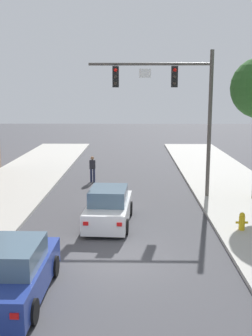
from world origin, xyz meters
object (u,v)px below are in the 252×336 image
car_lead_white (109,207)px  car_following_blue (14,273)px  traffic_signal_mast (176,97)px  fire_hydrant (242,221)px  pedestrian_crossing_road (92,168)px

car_lead_white → car_following_blue: 6.75m
traffic_signal_mast → car_lead_white: bearing=-126.5°
fire_hydrant → car_lead_white: bearing=168.3°
car_lead_white → pedestrian_crossing_road: size_ratio=2.64×
pedestrian_crossing_road → fire_hydrant: (6.88, -9.29, -0.41)m
car_lead_white → car_following_blue: same height
car_lead_white → car_following_blue: size_ratio=1.02×
car_lead_white → pedestrian_crossing_road: (-1.51, 8.18, 0.19)m
pedestrian_crossing_road → car_following_blue: bearing=-92.7°
traffic_signal_mast → car_lead_white: (-3.20, -4.33, -4.61)m
pedestrian_crossing_road → fire_hydrant: 11.57m
pedestrian_crossing_road → fire_hydrant: pedestrian_crossing_road is taller
car_lead_white → fire_hydrant: 5.48m
car_following_blue → pedestrian_crossing_road: (0.69, 14.56, 0.19)m
pedestrian_crossing_road → traffic_signal_mast: bearing=-39.2°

